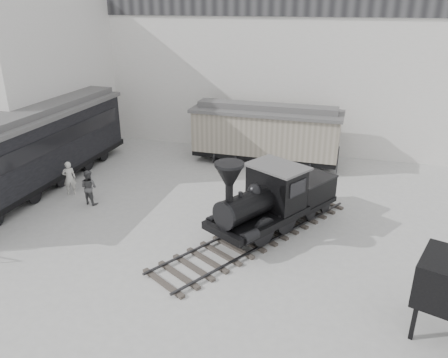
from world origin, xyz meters
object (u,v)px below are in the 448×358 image
(boxcar, at_px, (266,133))
(visitor_a, at_px, (69,178))
(locomotive, at_px, (270,202))
(visitor_b, at_px, (89,187))
(passenger_coach, at_px, (31,149))

(boxcar, height_order, visitor_a, boxcar)
(locomotive, xyz_separation_m, visitor_a, (-10.05, 0.92, -0.43))
(boxcar, xyz_separation_m, visitor_b, (-6.79, -7.75, -1.00))
(locomotive, distance_m, passenger_coach, 12.23)
(passenger_coach, relative_size, visitor_a, 8.30)
(locomotive, height_order, visitor_b, locomotive)
(visitor_b, bearing_deg, visitor_a, -14.49)
(locomotive, relative_size, visitor_b, 5.79)
(passenger_coach, xyz_separation_m, visitor_a, (2.11, -0.17, -1.23))
(locomotive, bearing_deg, visitor_b, -151.27)
(boxcar, height_order, visitor_b, boxcar)
(passenger_coach, height_order, visitor_b, passenger_coach)
(boxcar, distance_m, passenger_coach, 12.48)
(locomotive, distance_m, visitor_b, 8.56)
(locomotive, distance_m, boxcar, 8.20)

